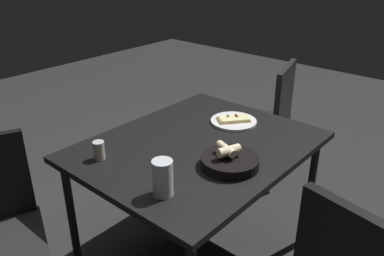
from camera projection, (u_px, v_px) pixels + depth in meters
name	position (u px, v px, depth m)	size (l,w,h in m)	color
ground	(197.00, 256.00, 2.23)	(8.00, 8.00, 0.00)	#282828
dining_table	(198.00, 154.00, 1.95)	(1.13, 0.90, 0.71)	black
pizza_plate	(234.00, 121.00, 2.15)	(0.25, 0.25, 0.04)	white
bread_basket	(229.00, 161.00, 1.72)	(0.26, 0.26, 0.10)	black
beer_glass	(163.00, 179.00, 1.51)	(0.08, 0.08, 0.15)	silver
pepper_shaker	(99.00, 151.00, 1.77)	(0.05, 0.05, 0.09)	#BFB299
chair_far	(265.00, 115.00, 2.78)	(0.54, 0.54, 0.87)	black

